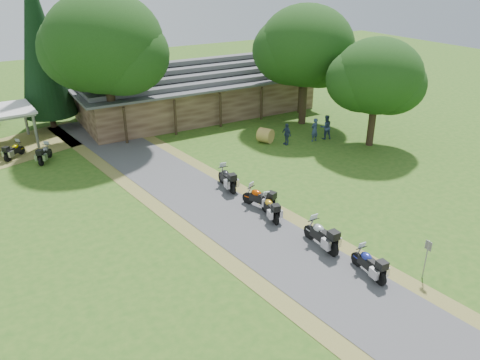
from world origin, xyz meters
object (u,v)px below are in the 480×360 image
lodge (197,86)px  motorcycle_row_e (227,177)px  motorcycle_carport_a (14,150)px  motorcycle_carport_b (45,153)px  hay_bale (265,135)px  motorcycle_row_b (321,234)px  motorcycle_row_d (259,197)px  motorcycle_row_a (369,262)px  motorcycle_row_c (270,207)px

lodge → motorcycle_row_e: 16.07m
motorcycle_carport_a → motorcycle_carport_b: bearing=-90.1°
hay_bale → motorcycle_row_b: bearing=-112.5°
motorcycle_row_d → lodge: bearing=-36.2°
motorcycle_row_b → motorcycle_carport_b: (-9.53, 17.83, -0.10)m
motorcycle_row_a → motorcycle_row_e: size_ratio=0.92×
motorcycle_row_e → hay_bale: size_ratio=1.90×
motorcycle_row_b → motorcycle_row_e: motorcycle_row_b is taller
motorcycle_row_e → motorcycle_row_d: bearing=-168.4°
motorcycle_carport_a → motorcycle_row_a: bearing=-107.2°
lodge → motorcycle_carport_b: (-13.94, -5.19, -1.82)m
motorcycle_row_b → motorcycle_carport_b: bearing=27.7°
motorcycle_carport_a → motorcycle_carport_b: size_ratio=0.95×
motorcycle_row_a → hay_bale: motorcycle_row_a is taller
motorcycle_row_c → motorcycle_carport_a: size_ratio=1.07×
motorcycle_row_d → motorcycle_carport_a: (-10.83, 14.81, -0.09)m
motorcycle_carport_b → motorcycle_row_b: bearing=-121.5°
lodge → motorcycle_carport_a: 16.16m
motorcycle_row_b → motorcycle_row_c: size_ratio=1.14×
motorcycle_row_b → motorcycle_carport_b: motorcycle_row_b is taller
motorcycle_carport_b → motorcycle_row_e: bearing=-108.2°
motorcycle_row_e → hay_bale: (6.36, 5.58, -0.16)m
motorcycle_row_a → hay_bale: bearing=-13.7°
motorcycle_row_c → hay_bale: size_ratio=1.72×
motorcycle_row_a → hay_bale: 17.07m
motorcycle_carport_a → motorcycle_carport_b: (1.74, -1.76, 0.03)m
lodge → motorcycle_carport_b: size_ratio=11.61×
motorcycle_row_b → motorcycle_carport_b: size_ratio=1.16×
motorcycle_row_e → motorcycle_row_a: bearing=-168.3°
lodge → motorcycle_row_d: size_ratio=10.60×
motorcycle_row_a → motorcycle_row_b: bearing=11.8°
lodge → hay_bale: (1.17, -9.53, -1.90)m
motorcycle_row_a → motorcycle_carport_a: bearing=31.5°
motorcycle_row_b → motorcycle_row_a: bearing=-172.6°
lodge → motorcycle_carport_a: size_ratio=12.16×
motorcycle_row_b → hay_bale: size_ratio=1.95×
motorcycle_row_c → hay_bale: motorcycle_row_c is taller
motorcycle_row_d → motorcycle_row_c: bearing=154.6°
motorcycle_row_b → motorcycle_row_e: bearing=5.2°
motorcycle_row_c → motorcycle_row_d: (0.09, 1.20, 0.05)m
hay_bale → motorcycle_row_a: bearing=-107.7°
motorcycle_row_b → hay_bale: motorcycle_row_b is taller
lodge → motorcycle_row_c: lodge is taller
motorcycle_row_a → motorcycle_row_d: 7.60m
motorcycle_row_c → motorcycle_carport_b: motorcycle_row_c is taller
motorcycle_row_b → motorcycle_row_d: size_ratio=1.06×
motorcycle_row_b → motorcycle_row_c: motorcycle_row_b is taller
motorcycle_row_b → motorcycle_carport_a: bearing=29.5°
motorcycle_row_a → motorcycle_row_d: (-0.82, 7.55, 0.04)m
motorcycle_row_c → motorcycle_carport_a: 19.27m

